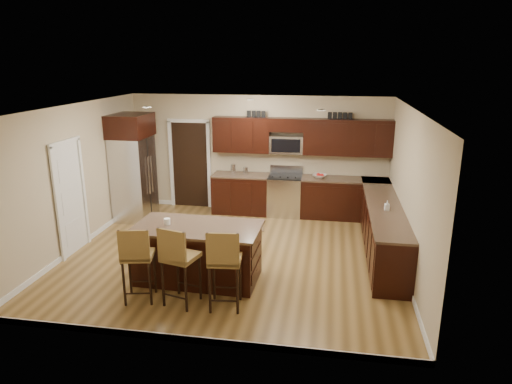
% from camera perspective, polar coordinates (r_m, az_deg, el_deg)
% --- Properties ---
extents(floor, '(6.00, 6.00, 0.00)m').
position_cam_1_polar(floor, '(8.50, -2.80, -7.89)').
color(floor, olive).
rests_on(floor, ground).
extents(ceiling, '(6.00, 6.00, 0.00)m').
position_cam_1_polar(ceiling, '(7.80, -3.07, 10.52)').
color(ceiling, silver).
rests_on(ceiling, wall_back).
extents(wall_back, '(6.00, 0.00, 6.00)m').
position_cam_1_polar(wall_back, '(10.68, 0.24, 4.78)').
color(wall_back, tan).
rests_on(wall_back, floor).
extents(wall_left, '(0.00, 5.50, 5.50)m').
position_cam_1_polar(wall_left, '(9.16, -21.59, 1.68)').
color(wall_left, tan).
rests_on(wall_left, floor).
extents(wall_right, '(0.00, 5.50, 5.50)m').
position_cam_1_polar(wall_right, '(7.98, 18.63, -0.08)').
color(wall_right, tan).
rests_on(wall_right, floor).
extents(base_cabinets, '(4.02, 3.96, 0.92)m').
position_cam_1_polar(base_cabinets, '(9.51, 10.33, -2.49)').
color(base_cabinets, black).
rests_on(base_cabinets, floor).
extents(upper_cabinets, '(4.00, 0.33, 0.80)m').
position_cam_1_polar(upper_cabinets, '(10.31, 5.87, 7.05)').
color(upper_cabinets, black).
rests_on(upper_cabinets, wall_back).
extents(range, '(0.76, 0.64, 1.11)m').
position_cam_1_polar(range, '(10.52, 3.63, -0.37)').
color(range, silver).
rests_on(range, floor).
extents(microwave, '(0.76, 0.31, 0.40)m').
position_cam_1_polar(microwave, '(10.40, 3.84, 5.94)').
color(microwave, silver).
rests_on(microwave, upper_cabinets).
extents(doorway, '(0.85, 0.03, 2.06)m').
position_cam_1_polar(doorway, '(11.11, -8.21, 3.38)').
color(doorway, black).
rests_on(doorway, floor).
extents(pantry_door, '(0.03, 0.80, 2.04)m').
position_cam_1_polar(pantry_door, '(8.99, -22.23, -0.85)').
color(pantry_door, white).
rests_on(pantry_door, floor).
extents(letter_decor, '(2.20, 0.03, 0.15)m').
position_cam_1_polar(letter_decor, '(10.26, 5.14, 9.59)').
color(letter_decor, black).
rests_on(letter_decor, upper_cabinets).
extents(island, '(2.05, 1.11, 0.92)m').
position_cam_1_polar(island, '(7.53, -7.23, -7.75)').
color(island, black).
rests_on(island, floor).
extents(stool_left, '(0.52, 0.52, 1.18)m').
position_cam_1_polar(stool_left, '(6.90, -14.67, -7.72)').
color(stool_left, olive).
rests_on(stool_left, floor).
extents(stool_mid, '(0.56, 0.56, 1.22)m').
position_cam_1_polar(stool_mid, '(6.67, -9.76, -8.03)').
color(stool_mid, olive).
rests_on(stool_mid, floor).
extents(stool_right, '(0.50, 0.50, 1.22)m').
position_cam_1_polar(stool_right, '(6.49, -4.00, -8.53)').
color(stool_right, olive).
rests_on(stool_right, floor).
extents(refrigerator, '(0.79, 0.99, 2.35)m').
position_cam_1_polar(refrigerator, '(10.45, -15.10, 3.13)').
color(refrigerator, silver).
rests_on(refrigerator, floor).
extents(floor_mat, '(0.90, 0.69, 0.01)m').
position_cam_1_polar(floor_mat, '(9.83, -1.38, -4.41)').
color(floor_mat, brown).
rests_on(floor_mat, floor).
extents(fruit_bowl, '(0.37, 0.37, 0.08)m').
position_cam_1_polar(fruit_bowl, '(10.34, 7.96, 2.01)').
color(fruit_bowl, silver).
rests_on(fruit_bowl, base_cabinets).
extents(soap_bottle, '(0.09, 0.09, 0.17)m').
position_cam_1_polar(soap_bottle, '(8.34, 16.06, -1.63)').
color(soap_bottle, '#B2B2B2').
rests_on(soap_bottle, base_cabinets).
extents(canister_tall, '(0.12, 0.12, 0.23)m').
position_cam_1_polar(canister_tall, '(10.55, -2.86, 2.87)').
color(canister_tall, silver).
rests_on(canister_tall, base_cabinets).
extents(canister_short, '(0.11, 0.11, 0.17)m').
position_cam_1_polar(canister_short, '(10.50, -1.32, 2.66)').
color(canister_short, silver).
rests_on(canister_short, base_cabinets).
extents(island_jar, '(0.10, 0.10, 0.10)m').
position_cam_1_polar(island_jar, '(7.48, -11.05, -3.63)').
color(island_jar, white).
rests_on(island_jar, island).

